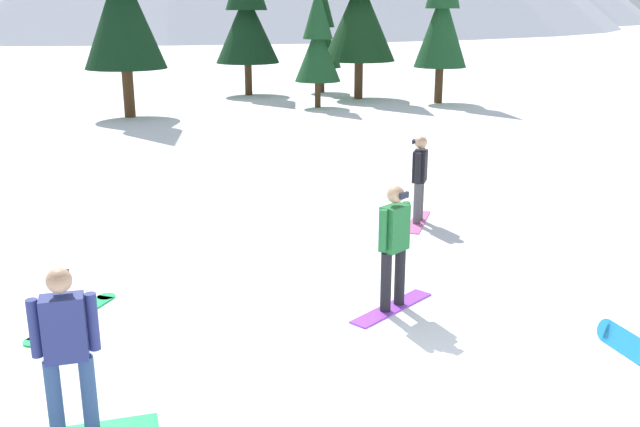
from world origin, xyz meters
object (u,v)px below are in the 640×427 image
snowboarder_background (419,178)px  pine_tree_twin (247,14)px  snowboarder_midground (394,245)px  pine_tree_young (322,30)px  pine_tree_tall (442,13)px  snowboarder_foreground (67,350)px  loose_snowboard_near_right (72,317)px  pine_tree_slender (318,42)px  pine_tree_leaning (360,3)px

snowboarder_background → pine_tree_twin: (-1.64, 21.72, 2.89)m
snowboarder_midground → pine_tree_young: bearing=82.0°
pine_tree_tall → snowboarder_foreground: bearing=-116.8°
snowboarder_foreground → loose_snowboard_near_right: (-0.46, 2.84, -0.90)m
loose_snowboard_near_right → snowboarder_midground: bearing=-5.7°
pine_tree_slender → pine_tree_young: pine_tree_young is taller
snowboarder_background → pine_tree_leaning: 20.00m
pine_tree_young → loose_snowboard_near_right: bearing=-107.3°
snowboarder_midground → pine_tree_young: 26.53m
snowboarder_midground → loose_snowboard_near_right: snowboarder_midground is taller
pine_tree_young → pine_tree_leaning: size_ratio=0.71×
snowboarder_foreground → pine_tree_young: 29.66m
pine_tree_young → pine_tree_leaning: bearing=-66.4°
pine_tree_tall → pine_tree_young: bearing=131.6°
snowboarder_foreground → pine_tree_tall: pine_tree_tall is taller
pine_tree_tall → pine_tree_slender: pine_tree_tall is taller
snowboarder_midground → pine_tree_slender: bearing=83.1°
pine_tree_twin → pine_tree_young: bearing=8.2°
snowboarder_background → loose_snowboard_near_right: snowboarder_background is taller
pine_tree_slender → pine_tree_leaning: (2.37, 2.65, 1.55)m
loose_snowboard_near_right → pine_tree_slender: pine_tree_slender is taller
snowboarder_foreground → pine_tree_young: size_ratio=0.32×
snowboarder_background → pine_tree_leaning: pine_tree_leaning is taller
loose_snowboard_near_right → snowboarder_foreground: bearing=-80.7°
snowboarder_foreground → pine_tree_leaning: bearing=71.1°
snowboarder_foreground → pine_tree_tall: bearing=63.2°
snowboarder_midground → pine_tree_young: (3.66, 26.19, 2.06)m
pine_tree_slender → pine_tree_twin: 5.65m
snowboarder_foreground → loose_snowboard_near_right: 3.02m
snowboarder_background → loose_snowboard_near_right: size_ratio=1.02×
pine_tree_leaning → pine_tree_tall: bearing=-33.8°
loose_snowboard_near_right → pine_tree_young: size_ratio=0.31×
snowboarder_midground → snowboarder_background: snowboarder_midground is taller
loose_snowboard_near_right → pine_tree_twin: bearing=80.2°
snowboarder_foreground → pine_tree_tall: 26.68m
pine_tree_tall → pine_tree_slender: bearing=-174.4°
snowboarder_background → pine_tree_slender: (0.90, 16.79, 1.80)m
snowboarder_foreground → pine_tree_twin: 28.48m
pine_tree_slender → pine_tree_leaning: pine_tree_leaning is taller
pine_tree_slender → pine_tree_tall: bearing=5.6°
snowboarder_midground → snowboarder_background: size_ratio=1.04×
snowboarder_foreground → snowboarder_background: snowboarder_foreground is taller
loose_snowboard_near_right → pine_tree_leaning: bearing=68.0°
pine_tree_tall → pine_tree_slender: 5.66m
pine_tree_leaning → pine_tree_slender: bearing=-131.8°
pine_tree_tall → pine_tree_leaning: size_ratio=0.91×
snowboarder_background → pine_tree_tall: 18.71m
pine_tree_leaning → snowboarder_background: bearing=-99.6°
pine_tree_slender → pine_tree_twin: bearing=117.2°
snowboarder_midground → snowboarder_background: 4.26m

